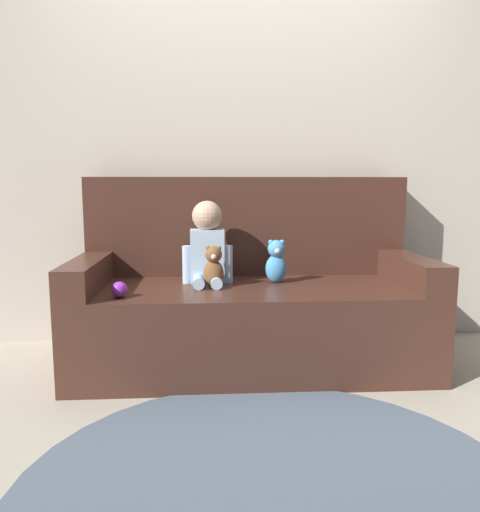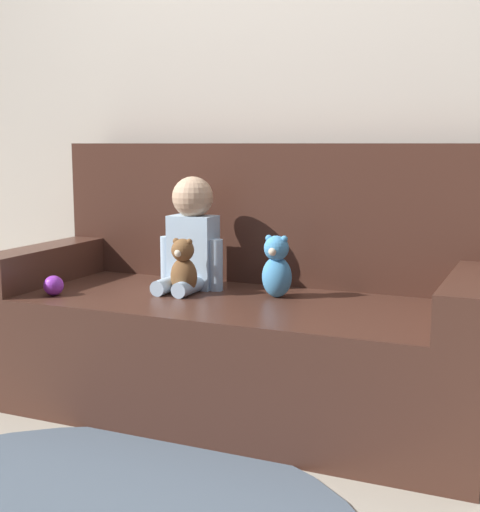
% 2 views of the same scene
% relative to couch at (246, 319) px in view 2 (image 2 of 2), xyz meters
% --- Properties ---
extents(ground_plane, '(12.00, 12.00, 0.00)m').
position_rel_couch_xyz_m(ground_plane, '(0.00, -0.07, -0.35)').
color(ground_plane, '#B7AD99').
extents(wall_back, '(8.00, 0.05, 2.60)m').
position_rel_couch_xyz_m(wall_back, '(0.00, 0.44, 0.95)').
color(wall_back, beige).
rests_on(wall_back, ground_plane).
extents(couch, '(1.92, 0.86, 1.05)m').
position_rel_couch_xyz_m(couch, '(0.00, 0.00, 0.00)').
color(couch, '#47281E').
rests_on(couch, ground_plane).
extents(person_baby, '(0.28, 0.31, 0.46)m').
position_rel_couch_xyz_m(person_baby, '(-0.24, -0.01, 0.32)').
color(person_baby, silver).
rests_on(person_baby, couch).
extents(teddy_bear_brown, '(0.11, 0.10, 0.23)m').
position_rel_couch_xyz_m(teddy_bear_brown, '(-0.21, -0.14, 0.22)').
color(teddy_bear_brown, brown).
rests_on(teddy_bear_brown, couch).
extents(plush_toy_side, '(0.12, 0.11, 0.24)m').
position_rel_couch_xyz_m(plush_toy_side, '(0.14, -0.03, 0.23)').
color(plush_toy_side, '#4C9EDB').
rests_on(plush_toy_side, couch).
extents(toy_ball, '(0.08, 0.08, 0.08)m').
position_rel_couch_xyz_m(toy_ball, '(-0.67, -0.35, 0.15)').
color(toy_ball, purple).
rests_on(toy_ball, couch).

